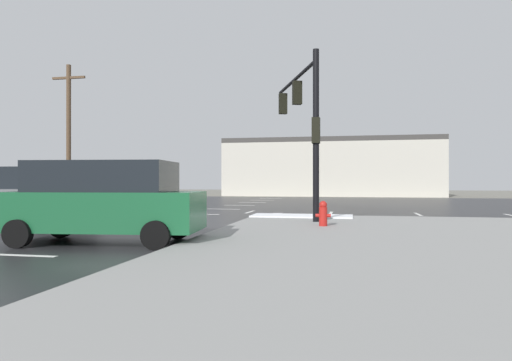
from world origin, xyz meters
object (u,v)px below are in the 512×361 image
Objects in this scene: suv_grey at (45,194)px; traffic_signal_mast at (304,113)px; fire_hydrant at (323,213)px; utility_pole_far at (69,132)px; suv_green at (104,200)px; sedan_red at (51,191)px.

traffic_signal_mast is at bearing 102.72° from suv_grey.
fire_hydrant is 0.09× the size of utility_pole_far.
traffic_signal_mast is 1.23× the size of suv_grey.
traffic_signal_mast is 7.63× the size of fire_hydrant.
traffic_signal_mast is 9.03m from suv_green.
utility_pole_far reaches higher than suv_green.
fire_hydrant is at bearing -33.55° from utility_pole_far.
suv_green is (-4.26, -7.32, -3.13)m from traffic_signal_mast.
suv_green reaches higher than fire_hydrant.
suv_green is at bearing -140.65° from fire_hydrant.
traffic_signal_mast is 4.88m from fire_hydrant.
utility_pole_far reaches higher than traffic_signal_mast.
sedan_red is (-9.87, 14.08, -0.24)m from suv_grey.
sedan_red is at bearing 38.69° from traffic_signal_mast.
suv_green reaches higher than sedan_red.
fire_hydrant is at bearing 175.95° from traffic_signal_mast.
traffic_signal_mast reaches higher than fire_hydrant.
suv_grey reaches higher than fire_hydrant.
sedan_red is at bearing -57.75° from suv_green.
utility_pole_far reaches higher than sedan_red.
suv_grey is (-9.28, -2.72, -3.13)m from traffic_signal_mast.
suv_grey is 17.20m from sedan_red.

